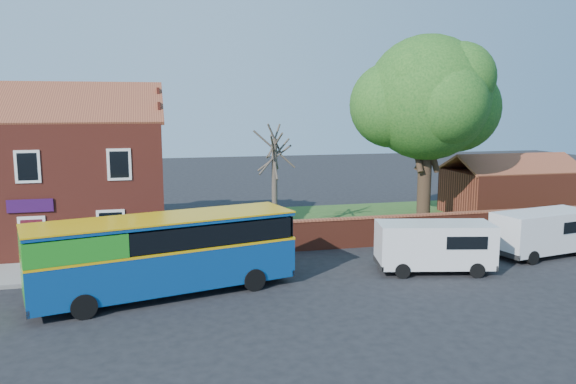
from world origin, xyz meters
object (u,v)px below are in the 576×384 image
object	(u,v)px
bus	(157,252)
van_near	(435,245)
large_tree	(427,102)
van_far	(543,231)

from	to	relation	value
bus	van_near	bearing A→B (deg)	-12.28
van_near	large_tree	bearing A→B (deg)	78.08
bus	van_far	distance (m)	18.53
bus	large_tree	bearing A→B (deg)	16.88
bus	van_near	xyz separation A→B (m)	(12.02, 0.38, -0.52)
van_far	large_tree	xyz separation A→B (m)	(-2.21, 8.21, 6.30)
van_far	large_tree	distance (m)	10.59
large_tree	van_far	bearing A→B (deg)	-74.96
bus	van_near	size ratio (longest dim) A/B	1.96
bus	large_tree	distance (m)	19.83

